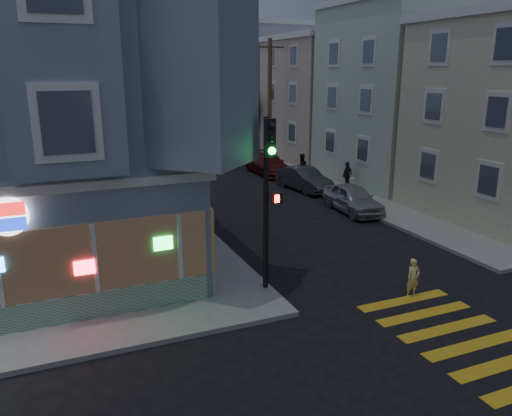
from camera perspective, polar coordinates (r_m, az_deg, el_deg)
ground at (r=12.39m, az=-3.51°, el=-18.77°), size 120.00×120.00×0.00m
sidewalk_ne at (r=42.53m, az=15.79°, el=5.56°), size 24.00×42.00×0.15m
row_house_b at (r=34.40m, az=19.11°, el=12.04°), size 12.00×8.60×10.50m
row_house_c at (r=41.59m, az=10.64°, el=12.02°), size 12.00×8.60×9.00m
row_house_d at (r=49.32m, az=4.80°, el=13.60°), size 12.00×8.60×10.50m
utility_pole at (r=37.08m, az=1.57°, el=12.11°), size 2.20×0.30×9.00m
street_tree_near at (r=42.73m, az=-1.58°, el=11.40°), size 3.00×3.00×5.30m
street_tree_far at (r=50.25m, az=-4.98°, el=11.96°), size 3.00×3.00×5.30m
running_child at (r=16.65m, az=17.52°, el=-7.63°), size 0.47×0.31×1.27m
pedestrian_a at (r=31.51m, az=5.20°, el=4.58°), size 0.94×0.76×1.80m
pedestrian_b at (r=30.19m, az=10.38°, el=3.72°), size 1.02×0.75×1.60m
parked_car_a at (r=25.67m, az=11.02°, el=1.06°), size 1.93×4.24×1.41m
parked_car_b at (r=30.00m, az=5.52°, el=3.33°), size 1.94×4.36×1.39m
parked_car_c at (r=34.62m, az=1.38°, el=5.04°), size 1.97×4.82×1.40m
parked_car_d at (r=38.65m, az=-4.67°, el=6.10°), size 2.63×5.21×1.41m
traffic_signal at (r=15.19m, az=1.45°, el=3.67°), size 0.70×0.61×5.49m
fire_hydrant at (r=29.80m, az=10.94°, el=2.79°), size 0.46×0.27×0.80m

